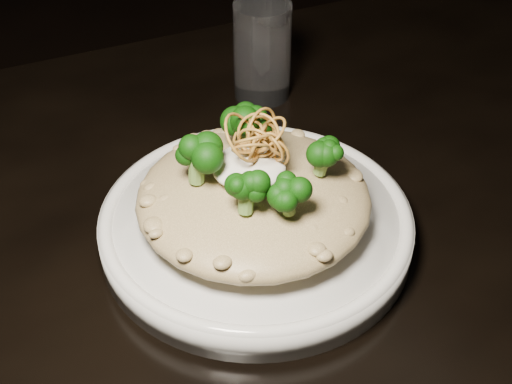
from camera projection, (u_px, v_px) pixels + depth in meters
table at (291, 278)px, 0.73m from camera, size 1.10×0.80×0.75m
plate at (256, 226)px, 0.64m from camera, size 0.28×0.28×0.03m
risotto at (254, 198)px, 0.62m from camera, size 0.20×0.20×0.04m
broccoli at (260, 154)px, 0.59m from camera, size 0.14×0.14×0.05m
cheese at (249, 167)px, 0.60m from camera, size 0.06×0.06×0.02m
shallots at (256, 136)px, 0.59m from camera, size 0.06×0.06×0.04m
drinking_glass at (262, 51)px, 0.81m from camera, size 0.09×0.09×0.11m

